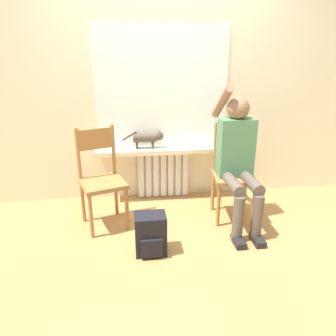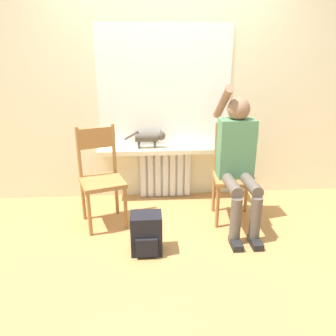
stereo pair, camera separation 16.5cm
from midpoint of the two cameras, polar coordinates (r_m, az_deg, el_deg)
ground_plane at (r=2.97m, az=0.02°, el=-14.06°), size 12.00×12.00×0.00m
wall_with_window at (r=3.70m, az=-2.44°, el=15.09°), size 7.00×0.06×2.70m
radiator at (r=3.86m, az=-2.11°, el=-0.97°), size 0.61×0.08×0.57m
windowsill at (r=3.70m, az=-2.07°, el=3.14°), size 1.52×0.24×0.05m
window_glass at (r=3.67m, az=-2.37°, el=13.72°), size 1.46×0.01×1.29m
chair_left at (r=3.24m, az=-12.99°, el=-1.64°), size 0.50×0.50×0.98m
chair_right at (r=3.37m, az=9.93°, el=-0.62°), size 0.44×0.44×0.98m
person at (r=3.19m, az=10.69°, el=2.12°), size 0.36×1.01×1.37m
cat at (r=3.66m, az=-4.75°, el=5.31°), size 0.46×0.10×0.20m
backpack at (r=2.85m, az=-4.72°, el=-11.47°), size 0.26×0.23×0.36m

